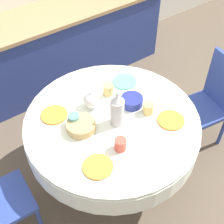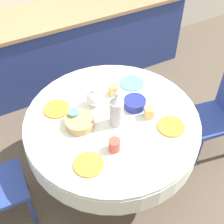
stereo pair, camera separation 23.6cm
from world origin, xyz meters
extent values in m
plane|color=brown|center=(0.00, 0.00, 0.00)|extent=(12.00, 12.00, 0.00)
cube|color=navy|center=(0.00, 1.53, 0.43)|extent=(3.20, 0.60, 0.85)
cube|color=#A37F56|center=(0.00, 1.53, 0.87)|extent=(3.24, 0.64, 0.04)
cylinder|color=brown|center=(0.00, 0.00, 0.02)|extent=(0.44, 0.44, 0.04)
cylinder|color=brown|center=(0.00, 0.00, 0.29)|extent=(0.11, 0.11, 0.50)
cylinder|color=silver|center=(0.00, 0.00, 0.63)|extent=(1.39, 1.39, 0.18)
cylinder|color=silver|center=(0.00, 0.00, 0.74)|extent=(1.38, 1.38, 0.03)
cube|color=#2D428E|center=(0.95, -0.14, 0.41)|extent=(0.45, 0.45, 0.04)
cylinder|color=#2D428E|center=(0.75, -0.29, 0.20)|extent=(0.04, 0.04, 0.39)
cylinder|color=#2D428E|center=(0.80, 0.06, 0.20)|extent=(0.04, 0.04, 0.39)
cylinder|color=#2D428E|center=(1.15, 0.01, 0.20)|extent=(0.04, 0.04, 0.39)
cylinder|color=#2D428E|center=(-0.77, 0.21, 0.20)|extent=(0.04, 0.04, 0.39)
cylinder|color=#2D428E|center=(-0.79, -0.14, 0.20)|extent=(0.04, 0.04, 0.39)
cylinder|color=orange|center=(-0.34, -0.31, 0.76)|extent=(0.21, 0.21, 0.01)
cylinder|color=#CC4C3D|center=(-0.12, -0.27, 0.80)|extent=(0.09, 0.09, 0.09)
cylinder|color=orange|center=(0.36, -0.28, 0.76)|extent=(0.21, 0.21, 0.01)
cylinder|color=#DBB766|center=(0.27, -0.11, 0.80)|extent=(0.09, 0.09, 0.09)
cylinder|color=orange|center=(-0.35, 0.30, 0.76)|extent=(0.21, 0.21, 0.01)
cylinder|color=#5BA39E|center=(-0.26, 0.13, 0.80)|extent=(0.09, 0.09, 0.09)
cylinder|color=#60BCB7|center=(0.35, 0.30, 0.76)|extent=(0.21, 0.21, 0.01)
cylinder|color=#DBB766|center=(0.14, 0.26, 0.80)|extent=(0.09, 0.09, 0.09)
cylinder|color=#B2B2B7|center=(0.01, -0.05, 0.86)|extent=(0.11, 0.11, 0.23)
cone|color=#B2B2B7|center=(0.01, -0.05, 1.00)|extent=(0.10, 0.10, 0.05)
sphere|color=#B2B2B7|center=(0.01, -0.05, 1.05)|extent=(0.03, 0.03, 0.03)
cylinder|color=white|center=(-0.06, 0.21, 0.76)|extent=(0.07, 0.07, 0.01)
sphere|color=white|center=(-0.06, 0.21, 0.83)|extent=(0.13, 0.13, 0.13)
cylinder|color=white|center=(0.02, 0.21, 0.84)|extent=(0.08, 0.02, 0.05)
sphere|color=white|center=(-0.06, 0.21, 0.91)|extent=(0.03, 0.03, 0.03)
cylinder|color=tan|center=(-0.25, 0.05, 0.78)|extent=(0.22, 0.22, 0.07)
cylinder|color=navy|center=(0.23, 0.04, 0.79)|extent=(0.18, 0.18, 0.07)
camera|label=1|loc=(-0.96, -1.34, 2.54)|focal=50.00mm
camera|label=2|loc=(-0.76, -1.46, 2.54)|focal=50.00mm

